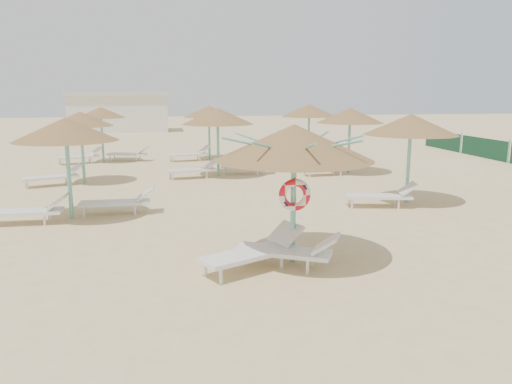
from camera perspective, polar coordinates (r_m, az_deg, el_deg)
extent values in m
plane|color=#D7C083|center=(9.94, 1.94, -8.32)|extent=(120.00, 120.00, 0.00)
cylinder|color=#67B3A6|center=(9.83, 4.27, -1.59)|extent=(0.11, 0.11, 2.30)
cone|color=olive|center=(9.63, 4.39, 5.70)|extent=(3.07, 3.07, 0.69)
cylinder|color=#67B3A6|center=(9.66, 4.36, 4.20)|extent=(0.20, 0.20, 0.12)
cylinder|color=#67B3A6|center=(9.83, 8.39, 5.44)|extent=(1.39, 0.04, 0.35)
cylinder|color=#67B3A6|center=(10.24, 6.41, 5.73)|extent=(1.01, 1.01, 0.35)
cylinder|color=#67B3A6|center=(10.32, 3.42, 5.82)|extent=(0.04, 1.39, 0.35)
cylinder|color=#67B3A6|center=(10.01, 0.90, 5.67)|extent=(1.01, 1.01, 0.35)
cylinder|color=#67B3A6|center=(9.49, 0.23, 5.35)|extent=(1.39, 0.04, 0.35)
cylinder|color=#67B3A6|center=(9.04, 2.08, 5.04)|extent=(1.01, 1.01, 0.35)
cylinder|color=#67B3A6|center=(8.96, 5.49, 4.93)|extent=(0.04, 1.39, 0.35)
cylinder|color=#67B3A6|center=(9.30, 8.13, 5.11)|extent=(1.01, 1.01, 0.35)
torus|color=red|center=(9.69, 4.44, -0.34)|extent=(0.64, 0.15, 0.64)
cylinder|color=silver|center=(8.96, -4.05, -9.64)|extent=(0.06, 0.06, 0.29)
cylinder|color=silver|center=(9.37, -5.79, -8.70)|extent=(0.06, 0.06, 0.29)
cylinder|color=silver|center=(9.73, 2.94, -7.87)|extent=(0.06, 0.06, 0.29)
cylinder|color=silver|center=(10.11, 1.05, -7.10)|extent=(0.06, 0.06, 0.29)
cube|color=silver|center=(9.53, -0.71, -7.09)|extent=(2.04, 1.46, 0.08)
cube|color=silver|center=(9.98, 3.38, -4.76)|extent=(0.73, 0.78, 0.38)
cylinder|color=silver|center=(9.79, -1.81, -7.79)|extent=(0.06, 0.06, 0.28)
cylinder|color=silver|center=(10.23, -0.91, -6.93)|extent=(0.06, 0.06, 0.28)
cylinder|color=silver|center=(9.47, 5.90, -8.54)|extent=(0.06, 0.06, 0.28)
cylinder|color=silver|center=(9.92, 6.46, -7.60)|extent=(0.06, 0.06, 0.28)
cube|color=silver|center=(9.74, 3.07, -6.80)|extent=(1.94, 1.39, 0.08)
cube|color=silver|center=(9.52, 7.99, -5.86)|extent=(0.69, 0.74, 0.36)
cylinder|color=#67B3A6|center=(14.11, -20.58, 1.69)|extent=(0.11, 0.11, 2.30)
cone|color=olive|center=(13.97, -20.94, 6.71)|extent=(2.69, 2.69, 0.61)
cylinder|color=#67B3A6|center=(13.99, -20.87, 5.73)|extent=(0.20, 0.20, 0.12)
cylinder|color=silver|center=(13.80, -23.02, -2.99)|extent=(0.06, 0.06, 0.28)
cylinder|color=silver|center=(14.28, -22.58, -2.49)|extent=(0.06, 0.06, 0.28)
cube|color=silver|center=(14.13, -25.02, -2.08)|extent=(1.90, 0.62, 0.08)
cube|color=silver|center=(13.88, -21.72, -1.02)|extent=(0.49, 0.60, 0.36)
cylinder|color=silver|center=(14.30, -19.08, -2.22)|extent=(0.06, 0.06, 0.28)
cylinder|color=silver|center=(14.78, -18.79, -1.76)|extent=(0.06, 0.06, 0.28)
cylinder|color=silver|center=(14.14, -13.68, -2.06)|extent=(0.06, 0.06, 0.28)
cylinder|color=silver|center=(14.63, -13.56, -1.60)|extent=(0.06, 0.06, 0.28)
cube|color=silver|center=(14.39, -15.84, -1.20)|extent=(1.90, 0.62, 0.08)
cube|color=silver|center=(14.28, -12.50, -0.15)|extent=(0.49, 0.60, 0.36)
cylinder|color=#67B3A6|center=(19.50, -19.20, 4.30)|extent=(0.11, 0.11, 2.30)
cone|color=olive|center=(19.40, -19.44, 7.90)|extent=(2.34, 2.34, 0.53)
cylinder|color=#67B3A6|center=(19.41, -19.40, 7.23)|extent=(0.20, 0.20, 0.12)
cylinder|color=silver|center=(19.14, -24.66, 0.70)|extent=(0.06, 0.06, 0.28)
cylinder|color=silver|center=(19.63, -24.79, 0.94)|extent=(0.06, 0.06, 0.28)
cylinder|color=silver|center=(19.29, -20.67, 1.09)|extent=(0.06, 0.06, 0.28)
cylinder|color=silver|center=(19.78, -20.90, 1.31)|extent=(0.06, 0.06, 0.28)
cube|color=silver|center=(19.43, -22.43, 1.57)|extent=(2.00, 1.22, 0.08)
cube|color=silver|center=(19.51, -20.01, 2.50)|extent=(0.66, 0.73, 0.36)
cylinder|color=#67B3A6|center=(25.14, -17.15, 5.89)|extent=(0.11, 0.11, 2.30)
cone|color=olive|center=(25.06, -17.32, 8.69)|extent=(2.30, 2.30, 0.52)
cylinder|color=#67B3A6|center=(25.07, -17.29, 8.17)|extent=(0.20, 0.20, 0.12)
cylinder|color=silver|center=(24.65, -21.36, 3.15)|extent=(0.06, 0.06, 0.28)
cylinder|color=silver|center=(25.14, -21.53, 3.29)|extent=(0.06, 0.06, 0.28)
cylinder|color=silver|center=(24.87, -18.28, 3.43)|extent=(0.06, 0.06, 0.28)
cylinder|color=silver|center=(25.36, -18.51, 3.56)|extent=(0.06, 0.06, 0.28)
cube|color=silver|center=(24.99, -19.66, 3.79)|extent=(2.00, 1.22, 0.08)
cube|color=silver|center=(25.12, -17.79, 4.50)|extent=(0.66, 0.73, 0.36)
cylinder|color=silver|center=(25.54, -16.35, 3.74)|extent=(0.06, 0.06, 0.28)
cylinder|color=silver|center=(25.99, -15.87, 3.89)|extent=(0.06, 0.06, 0.28)
cylinder|color=silver|center=(24.98, -13.56, 3.72)|extent=(0.06, 0.06, 0.28)
cylinder|color=silver|center=(25.44, -13.11, 3.87)|extent=(0.06, 0.06, 0.28)
cube|color=silver|center=(25.41, -14.50, 4.21)|extent=(2.00, 1.22, 0.08)
cube|color=silver|center=(25.04, -12.74, 4.74)|extent=(0.66, 0.73, 0.36)
cylinder|color=#67B3A6|center=(20.09, -4.35, 5.09)|extent=(0.11, 0.11, 2.30)
cone|color=olive|center=(19.99, -4.41, 8.65)|extent=(2.85, 2.85, 0.64)
cylinder|color=#67B3A6|center=(20.01, -4.40, 7.94)|extent=(0.20, 0.20, 0.12)
cylinder|color=silver|center=(19.37, -9.53, 1.71)|extent=(0.06, 0.06, 0.28)
cylinder|color=silver|center=(19.85, -9.78, 1.94)|extent=(0.06, 0.06, 0.28)
cylinder|color=silver|center=(19.64, -5.65, 1.95)|extent=(0.06, 0.06, 0.28)
cylinder|color=silver|center=(20.12, -5.99, 2.17)|extent=(0.06, 0.06, 0.28)
cube|color=silver|center=(19.73, -7.39, 2.48)|extent=(1.98, 0.93, 0.08)
cube|color=silver|center=(19.89, -5.01, 3.30)|extent=(0.58, 0.67, 0.36)
cylinder|color=silver|center=(20.44, -3.61, 2.35)|extent=(0.06, 0.06, 0.28)
cylinder|color=silver|center=(20.93, -3.53, 2.57)|extent=(0.06, 0.06, 0.28)
cylinder|color=silver|center=(20.40, 0.18, 2.36)|extent=(0.06, 0.06, 0.28)
cylinder|color=silver|center=(20.90, 0.17, 2.58)|extent=(0.06, 0.06, 0.28)
cube|color=silver|center=(20.63, -1.35, 2.96)|extent=(1.98, 0.93, 0.08)
cube|color=silver|center=(20.59, 1.01, 3.63)|extent=(0.58, 0.67, 0.36)
cylinder|color=#67B3A6|center=(25.09, -5.36, 6.34)|extent=(0.11, 0.11, 2.30)
cone|color=olive|center=(25.01, -5.41, 9.16)|extent=(2.48, 2.48, 0.56)
cylinder|color=#67B3A6|center=(25.02, -5.40, 8.62)|extent=(0.20, 0.20, 0.12)
cylinder|color=silver|center=(24.34, -9.49, 3.68)|extent=(0.06, 0.06, 0.28)
cylinder|color=silver|center=(24.82, -9.72, 3.83)|extent=(0.06, 0.06, 0.28)
cylinder|color=silver|center=(24.63, -6.41, 3.86)|extent=(0.06, 0.06, 0.28)
cylinder|color=silver|center=(25.11, -6.69, 4.00)|extent=(0.06, 0.06, 0.28)
cube|color=silver|center=(24.72, -7.80, 4.27)|extent=(1.98, 0.96, 0.08)
cube|color=silver|center=(24.89, -5.90, 4.92)|extent=(0.59, 0.68, 0.36)
cylinder|color=#67B3A6|center=(15.82, 17.02, 2.91)|extent=(0.11, 0.11, 2.30)
cone|color=olive|center=(15.69, 17.28, 7.40)|extent=(2.76, 2.76, 0.62)
cylinder|color=#67B3A6|center=(15.71, 17.23, 6.51)|extent=(0.20, 0.20, 0.12)
cylinder|color=silver|center=(14.78, 10.93, -1.35)|extent=(0.06, 0.06, 0.28)
cylinder|color=silver|center=(15.27, 10.63, -0.94)|extent=(0.06, 0.06, 0.28)
cylinder|color=silver|center=(15.06, 16.00, -1.36)|extent=(0.06, 0.06, 0.28)
cylinder|color=silver|center=(15.54, 15.55, -0.95)|extent=(0.06, 0.06, 0.28)
cube|color=silver|center=(15.14, 13.79, -0.48)|extent=(1.99, 0.98, 0.08)
cube|color=silver|center=(15.29, 16.95, 0.39)|extent=(0.59, 0.68, 0.36)
cylinder|color=#67B3A6|center=(21.08, 10.58, 5.23)|extent=(0.11, 0.11, 2.30)
cone|color=olive|center=(20.99, 10.70, 8.60)|extent=(2.74, 2.74, 0.62)
cylinder|color=#67B3A6|center=(21.00, 10.68, 7.94)|extent=(0.20, 0.20, 0.12)
cylinder|color=silver|center=(19.95, 6.14, 2.09)|extent=(0.06, 0.06, 0.28)
cylinder|color=silver|center=(20.41, 5.63, 2.31)|extent=(0.06, 0.06, 0.28)
cylinder|color=silver|center=(20.48, 9.66, 2.23)|extent=(0.06, 0.06, 0.28)
cylinder|color=silver|center=(20.93, 9.09, 2.45)|extent=(0.06, 0.06, 0.28)
cube|color=silver|center=(20.45, 7.99, 2.78)|extent=(1.95, 0.80, 0.08)
cube|color=silver|center=(20.77, 10.17, 3.51)|extent=(0.54, 0.64, 0.36)
cylinder|color=#67B3A6|center=(26.04, 6.04, 6.51)|extent=(0.11, 0.11, 2.30)
cone|color=olive|center=(25.97, 6.09, 9.25)|extent=(2.83, 2.83, 0.64)
cylinder|color=#67B3A6|center=(25.98, 6.08, 8.71)|extent=(0.20, 0.20, 0.12)
cylinder|color=silver|center=(25.31, 1.99, 4.13)|extent=(0.06, 0.06, 0.28)
cylinder|color=silver|center=(25.80, 2.11, 4.27)|extent=(0.06, 0.06, 0.28)
cylinder|color=silver|center=(25.21, 5.06, 4.06)|extent=(0.06, 0.06, 0.28)
cylinder|color=silver|center=(25.70, 5.11, 4.20)|extent=(0.06, 0.06, 0.28)
cube|color=silver|center=(25.46, 3.85, 4.56)|extent=(2.00, 1.17, 0.08)
cube|color=silver|center=(25.39, 5.78, 5.05)|extent=(0.65, 0.72, 0.36)
cylinder|color=silver|center=(26.09, 6.98, 4.27)|extent=(0.06, 0.06, 0.28)
cylinder|color=silver|center=(26.50, 6.36, 4.39)|extent=(0.06, 0.06, 0.28)
cylinder|color=silver|center=(26.88, 9.36, 4.41)|extent=(0.06, 0.06, 0.28)
cylinder|color=silver|center=(27.28, 8.72, 4.53)|extent=(0.06, 0.06, 0.28)
cube|color=silver|center=(26.73, 8.10, 4.80)|extent=(2.00, 1.17, 0.08)
cube|color=silver|center=(27.21, 9.57, 5.38)|extent=(0.65, 0.72, 0.36)
cube|color=silver|center=(44.38, -15.29, 8.65)|extent=(8.00, 4.00, 3.00)
cube|color=beige|center=(44.34, -15.40, 10.74)|extent=(8.40, 4.40, 0.25)
cube|color=#1B5234|center=(28.25, 24.61, 4.60)|extent=(0.08, 3.80, 1.00)
cylinder|color=#67B3A6|center=(26.71, 26.90, 4.17)|extent=(0.08, 0.08, 1.10)
cube|color=#1B5234|center=(31.61, 20.54, 5.53)|extent=(0.08, 3.80, 1.00)
cylinder|color=#67B3A6|center=(29.99, 22.37, 5.21)|extent=(0.08, 0.08, 1.10)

